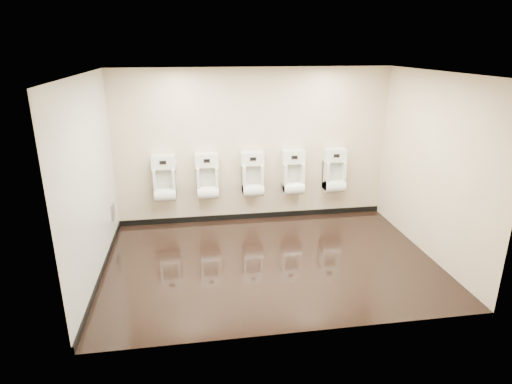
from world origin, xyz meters
TOP-DOWN VIEW (x-y plane):
  - ground at (0.00, 0.00)m, footprint 5.00×3.50m
  - ceiling at (0.00, 0.00)m, footprint 5.00×3.50m
  - back_wall at (0.00, 1.75)m, footprint 5.00×0.02m
  - front_wall at (0.00, -1.75)m, footprint 5.00×0.02m
  - left_wall at (-2.50, 0.00)m, footprint 0.02×3.50m
  - right_wall at (2.50, 0.00)m, footprint 0.02×3.50m
  - tile_overlay_left at (-2.50, 0.00)m, footprint 0.01×3.50m
  - skirting_back at (0.00, 1.74)m, footprint 5.00×0.02m
  - skirting_left at (-2.49, 0.00)m, footprint 0.02×3.50m
  - access_panel at (-2.48, 1.20)m, footprint 0.04×0.25m
  - urinal_0 at (-1.62, 1.61)m, footprint 0.43×0.32m
  - urinal_1 at (-0.86, 1.61)m, footprint 0.43×0.32m
  - urinal_2 at (-0.04, 1.61)m, footprint 0.43×0.32m
  - urinal_3 at (0.72, 1.61)m, footprint 0.43×0.32m
  - urinal_4 at (1.52, 1.61)m, footprint 0.43×0.32m

SIDE VIEW (x-z plane):
  - ground at x=0.00m, z-range 0.00..0.00m
  - skirting_back at x=0.00m, z-range 0.00..0.10m
  - skirting_left at x=-2.49m, z-range 0.00..0.10m
  - access_panel at x=-2.48m, z-range 0.38..0.62m
  - urinal_0 at x=-1.62m, z-range 0.46..1.26m
  - urinal_1 at x=-0.86m, z-range 0.46..1.26m
  - urinal_2 at x=-0.04m, z-range 0.46..1.26m
  - urinal_3 at x=0.72m, z-range 0.46..1.26m
  - urinal_4 at x=1.52m, z-range 0.46..1.26m
  - back_wall at x=0.00m, z-range 0.00..2.80m
  - front_wall at x=0.00m, z-range 0.00..2.80m
  - left_wall at x=-2.50m, z-range 0.00..2.80m
  - right_wall at x=2.50m, z-range 0.00..2.80m
  - tile_overlay_left at x=-2.50m, z-range 0.00..2.80m
  - ceiling at x=0.00m, z-range 2.80..2.80m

